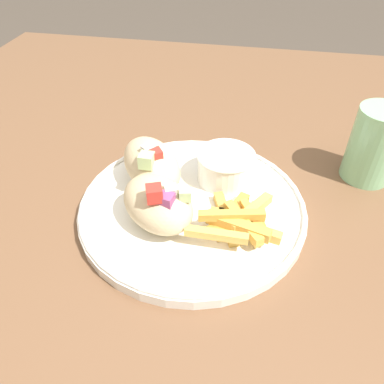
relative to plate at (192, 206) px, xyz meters
The scene contains 7 objects.
table 0.09m from the plate, 89.13° to the left, with size 1.19×1.19×0.74m.
plate is the anchor object (origin of this frame).
pita_sandwich_near 0.06m from the plate, 131.15° to the right, with size 0.12×0.12×0.07m.
pita_sandwich_far 0.08m from the plate, 151.29° to the left, with size 0.12×0.13×0.07m.
fries_pile 0.07m from the plate, 28.42° to the right, with size 0.11×0.10×0.03m.
sauce_ramekin 0.07m from the plate, 59.50° to the left, with size 0.08×0.08×0.04m.
water_glass 0.27m from the plate, 27.76° to the left, with size 0.07×0.07×0.11m.
Camera 1 is at (0.07, -0.38, 1.08)m, focal length 35.00 mm.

